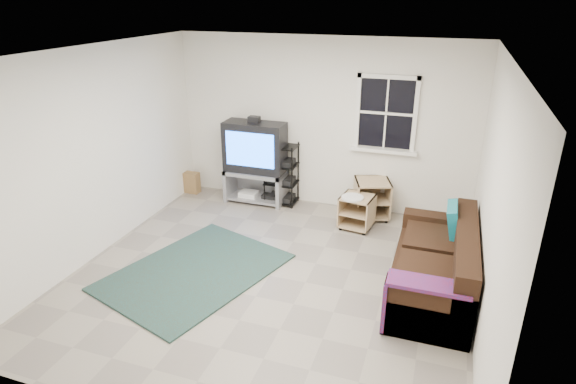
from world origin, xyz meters
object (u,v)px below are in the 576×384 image
(tv_unit, at_px, (255,156))
(side_table_left, at_px, (371,197))
(side_table_right, at_px, (357,209))
(av_rack, at_px, (281,178))
(sofa, at_px, (436,268))

(tv_unit, bearing_deg, side_table_left, 0.95)
(side_table_left, bearing_deg, side_table_right, -106.58)
(av_rack, bearing_deg, side_table_left, -1.16)
(av_rack, xyz_separation_m, side_table_right, (1.32, -0.46, -0.15))
(side_table_right, xyz_separation_m, sofa, (1.16, -1.34, 0.03))
(tv_unit, height_order, side_table_left, tv_unit)
(av_rack, xyz_separation_m, sofa, (2.48, -1.80, -0.13))
(side_table_left, relative_size, side_table_right, 1.24)
(sofa, bearing_deg, side_table_left, 120.13)
(tv_unit, xyz_separation_m, side_table_left, (1.86, 0.03, -0.46))
(side_table_right, relative_size, sofa, 0.27)
(side_table_left, distance_m, side_table_right, 0.45)
(tv_unit, height_order, sofa, tv_unit)
(av_rack, height_order, side_table_right, av_rack)
(av_rack, bearing_deg, sofa, -36.06)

